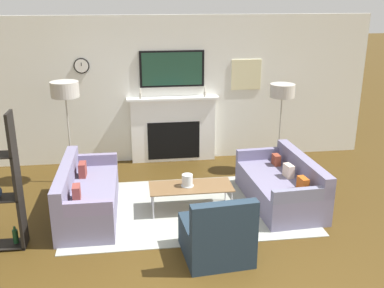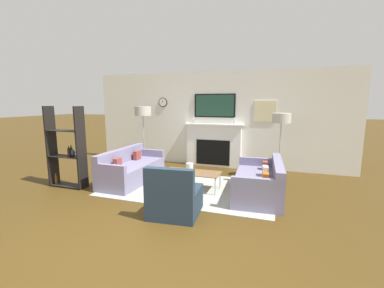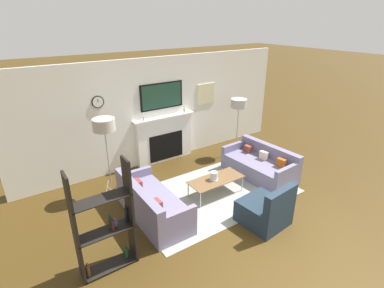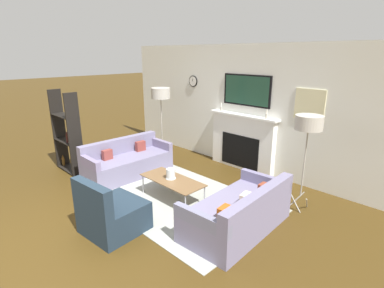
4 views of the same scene
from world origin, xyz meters
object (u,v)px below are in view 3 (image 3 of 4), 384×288
(floor_lamp_left, at_px, (104,126))
(floor_lamp_right, at_px, (239,104))
(couch_right, at_px, (260,166))
(hurricane_candle, at_px, (214,176))
(couch_left, at_px, (152,205))
(armchair, at_px, (266,211))
(coffee_table, at_px, (216,180))
(shelf_unit, at_px, (105,225))

(floor_lamp_left, xyz_separation_m, floor_lamp_right, (3.61, -0.00, -0.13))
(couch_right, bearing_deg, hurricane_candle, -178.15)
(couch_right, height_order, floor_lamp_left, floor_lamp_left)
(couch_left, bearing_deg, floor_lamp_right, 20.82)
(armchair, xyz_separation_m, hurricane_candle, (-0.20, 1.30, 0.18))
(hurricane_candle, height_order, floor_lamp_left, floor_lamp_left)
(coffee_table, bearing_deg, armchair, -83.69)
(hurricane_candle, bearing_deg, shelf_unit, -164.69)
(floor_lamp_left, bearing_deg, armchair, -52.33)
(couch_left, distance_m, armchair, 2.13)
(couch_right, xyz_separation_m, armchair, (-1.27, -1.35, 0.02))
(couch_left, relative_size, floor_lamp_left, 1.05)
(armchair, xyz_separation_m, floor_lamp_right, (1.61, 2.59, 1.18))
(armchair, distance_m, floor_lamp_left, 3.52)
(armchair, relative_size, floor_lamp_left, 0.50)
(hurricane_candle, relative_size, floor_lamp_right, 0.11)
(floor_lamp_right, bearing_deg, floor_lamp_left, 180.00)
(floor_lamp_left, bearing_deg, couch_left, -74.46)
(armchair, relative_size, shelf_unit, 0.49)
(armchair, height_order, floor_lamp_right, floor_lamp_right)
(couch_right, height_order, shelf_unit, shelf_unit)
(couch_left, relative_size, shelf_unit, 1.04)
(floor_lamp_left, bearing_deg, hurricane_candle, -35.51)
(floor_lamp_right, bearing_deg, couch_right, -105.48)
(floor_lamp_left, distance_m, floor_lamp_right, 3.61)
(couch_left, height_order, floor_lamp_right, floor_lamp_right)
(shelf_unit, bearing_deg, hurricane_candle, 15.31)
(coffee_table, xyz_separation_m, hurricane_candle, (-0.05, 0.01, 0.10))
(couch_right, relative_size, floor_lamp_right, 1.11)
(hurricane_candle, xyz_separation_m, floor_lamp_right, (1.81, 1.29, 1.00))
(coffee_table, height_order, floor_lamp_right, floor_lamp_right)
(armchair, bearing_deg, floor_lamp_left, 127.67)
(armchair, xyz_separation_m, floor_lamp_left, (-2.00, 2.59, 1.30))
(couch_right, bearing_deg, floor_lamp_right, 74.52)
(hurricane_candle, relative_size, shelf_unit, 0.10)
(coffee_table, distance_m, floor_lamp_right, 2.44)
(couch_left, bearing_deg, hurricane_candle, -1.81)
(couch_left, xyz_separation_m, hurricane_candle, (1.46, -0.05, 0.18))
(couch_left, height_order, armchair, armchair)
(floor_lamp_left, bearing_deg, floor_lamp_right, -0.00)
(hurricane_candle, height_order, shelf_unit, shelf_unit)
(hurricane_candle, distance_m, floor_lamp_right, 2.43)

